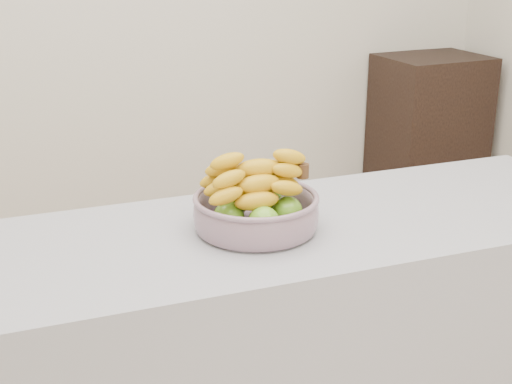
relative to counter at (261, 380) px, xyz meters
The scene contains 3 objects.
counter is the anchor object (origin of this frame).
cabinet 2.38m from the counter, 46.00° to the left, with size 0.54×0.44×0.98m, color black.
fruit_bowl 0.51m from the counter, behind, with size 0.31×0.31×0.19m.
Camera 1 is at (-0.59, -1.47, 1.60)m, focal length 50.00 mm.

